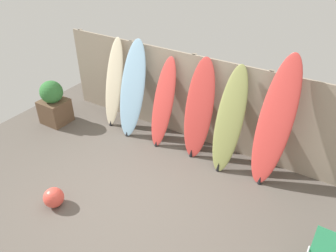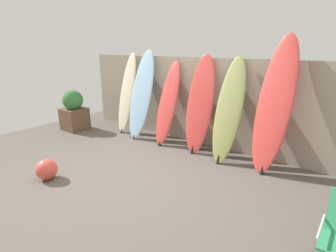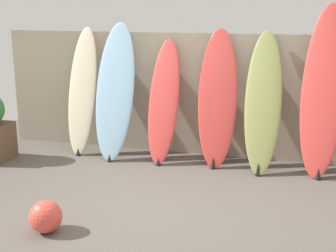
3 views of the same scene
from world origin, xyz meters
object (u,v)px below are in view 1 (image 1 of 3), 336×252
at_px(surfboard_red_3, 199,110).
at_px(surfboard_red_5, 275,123).
at_px(surfboard_red_2, 163,103).
at_px(planter_box, 54,103).
at_px(surfboard_olive_4, 229,121).
at_px(beach_ball, 54,197).
at_px(surfboard_cream_0, 114,84).
at_px(surfboard_skyblue_1, 132,90).

relative_size(surfboard_red_3, surfboard_red_5, 0.84).
xyz_separation_m(surfboard_red_2, planter_box, (-2.42, -0.68, -0.38)).
bearing_deg(surfboard_red_3, surfboard_olive_4, -3.47).
xyz_separation_m(surfboard_olive_4, beach_ball, (-1.88, -2.46, -0.76)).
relative_size(surfboard_cream_0, planter_box, 1.89).
bearing_deg(surfboard_red_3, surfboard_red_2, -178.19).
relative_size(surfboard_red_2, surfboard_red_3, 0.92).
height_order(surfboard_red_2, beach_ball, surfboard_red_2).
xyz_separation_m(surfboard_cream_0, planter_box, (-1.13, -0.75, -0.45)).
xyz_separation_m(surfboard_skyblue_1, surfboard_red_5, (2.86, 0.05, 0.13)).
relative_size(surfboard_red_5, beach_ball, 6.83).
bearing_deg(surfboard_red_2, planter_box, -164.27).
relative_size(surfboard_red_5, planter_box, 2.25).
height_order(surfboard_red_5, planter_box, surfboard_red_5).
bearing_deg(surfboard_cream_0, surfboard_skyblue_1, -9.53).
distance_m(surfboard_skyblue_1, surfboard_red_3, 1.49).
bearing_deg(surfboard_red_2, beach_ball, -101.29).
bearing_deg(surfboard_olive_4, surfboard_red_2, 179.44).
xyz_separation_m(surfboard_red_2, surfboard_red_5, (2.14, 0.03, 0.25)).
xyz_separation_m(surfboard_red_3, beach_ball, (-1.26, -2.50, -0.76)).
distance_m(surfboard_red_5, beach_ball, 3.75).
bearing_deg(surfboard_red_3, surfboard_red_5, 0.05).
height_order(surfboard_olive_4, surfboard_red_5, surfboard_red_5).
distance_m(surfboard_red_2, surfboard_olive_4, 1.38).
distance_m(surfboard_olive_4, surfboard_red_5, 0.78).
distance_m(surfboard_skyblue_1, beach_ball, 2.59).
bearing_deg(surfboard_cream_0, surfboard_red_5, -0.71).
relative_size(surfboard_cream_0, beach_ball, 5.76).
relative_size(surfboard_olive_4, beach_ball, 5.73).
bearing_deg(surfboard_red_5, surfboard_red_3, -179.95).
bearing_deg(surfboard_red_3, planter_box, -167.50).
distance_m(surfboard_skyblue_1, surfboard_olive_4, 2.11).
bearing_deg(planter_box, surfboard_red_3, 12.50).
relative_size(surfboard_skyblue_1, surfboard_olive_4, 1.05).
bearing_deg(surfboard_cream_0, surfboard_red_2, -3.00).
bearing_deg(surfboard_skyblue_1, beach_ball, -84.63).
height_order(surfboard_cream_0, planter_box, surfboard_cream_0).
distance_m(surfboard_red_3, surfboard_red_5, 1.39).
distance_m(surfboard_red_5, planter_box, 4.65).
height_order(surfboard_cream_0, surfboard_red_5, surfboard_red_5).
height_order(surfboard_red_2, surfboard_red_5, surfboard_red_5).
bearing_deg(surfboard_red_5, planter_box, -171.19).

